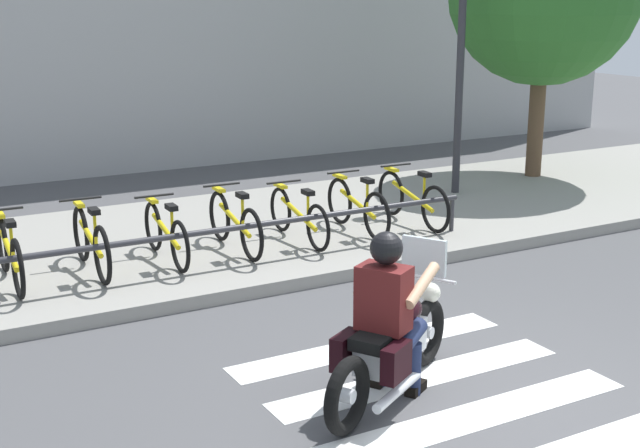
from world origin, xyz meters
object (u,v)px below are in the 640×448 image
object	(u,v)px
bicycle_3	(235,223)
street_lamp	(462,27)
bicycle_1	(91,242)
bicycle_2	(166,233)
bicycle_5	(357,206)
bicycle_0	(10,253)
rider	(388,305)
bike_rack	(254,227)
bicycle_6	(412,199)
bicycle_4	(298,216)
motorcycle	(392,344)

from	to	relation	value
bicycle_3	street_lamp	bearing A→B (deg)	16.26
bicycle_1	bicycle_2	distance (m)	0.88
bicycle_5	bicycle_0	bearing A→B (deg)	180.00
rider	bicycle_2	world-z (taller)	rider
rider	bike_rack	size ratio (longest dim) A/B	0.24
bicycle_5	bicycle_6	distance (m)	0.88
bicycle_3	street_lamp	size ratio (longest dim) A/B	0.37
bicycle_2	bike_rack	distance (m)	1.04
bicycle_0	bicycle_4	bearing A→B (deg)	0.02
bicycle_0	bicycle_1	bearing A→B (deg)	-0.03
motorcycle	street_lamp	xyz separation A→B (m)	(4.76, 5.26, 2.25)
bicycle_0	bicycle_6	xyz separation A→B (m)	(5.26, 0.00, -0.00)
bike_rack	bicycle_2	bearing A→B (deg)	147.68
bicycle_0	bicycle_2	bearing A→B (deg)	0.02
bicycle_2	bicycle_0	bearing A→B (deg)	-179.98
bicycle_5	bicycle_4	bearing A→B (deg)	179.90
bicycle_4	bicycle_5	world-z (taller)	bicycle_5
bike_rack	street_lamp	world-z (taller)	street_lamp
bicycle_0	bicycle_2	size ratio (longest dim) A/B	1.04
bicycle_0	bicycle_1	world-z (taller)	bicycle_1
bicycle_6	rider	bearing A→B (deg)	-127.50
bicycle_5	bicycle_6	bearing A→B (deg)	0.03
bicycle_2	motorcycle	bearing A→B (deg)	-82.96
motorcycle	street_lamp	bearing A→B (deg)	47.87
motorcycle	bicycle_2	world-z (taller)	motorcycle
rider	bicycle_5	bearing A→B (deg)	61.22
bicycle_0	bicycle_3	world-z (taller)	bicycle_3
street_lamp	bike_rack	bearing A→B (deg)	-157.30
bicycle_3	bicycle_0	bearing A→B (deg)	180.00
rider	bicycle_5	size ratio (longest dim) A/B	0.89
bicycle_2	bicycle_4	bearing A→B (deg)	0.02
bicycle_6	bike_rack	bearing A→B (deg)	-168.10
bicycle_4	bicycle_6	bearing A→B (deg)	-0.03
rider	bicycle_0	distance (m)	4.58
motorcycle	bicycle_5	bearing A→B (deg)	61.77
bicycle_1	bicycle_2	xyz separation A→B (m)	(0.88, 0.00, -0.02)
bicycle_0	street_lamp	world-z (taller)	street_lamp
rider	bicycle_0	world-z (taller)	rider
bike_rack	street_lamp	size ratio (longest dim) A/B	1.31
bicycle_2	street_lamp	world-z (taller)	street_lamp
bicycle_5	street_lamp	world-z (taller)	street_lamp
bicycle_3	bicycle_4	size ratio (longest dim) A/B	1.00
bicycle_3	bicycle_6	bearing A→B (deg)	0.01
street_lamp	bicycle_1	bearing A→B (deg)	-168.24
bicycle_6	street_lamp	bearing A→B (deg)	36.20
bicycle_5	street_lamp	distance (m)	3.65
rider	bicycle_0	size ratio (longest dim) A/B	0.86
bicycle_1	motorcycle	bearing A→B (deg)	-71.04
bicycle_0	bicycle_4	world-z (taller)	bicycle_0
bike_rack	motorcycle	bearing A→B (deg)	-96.40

